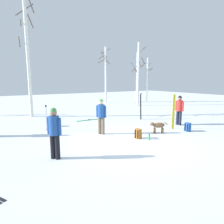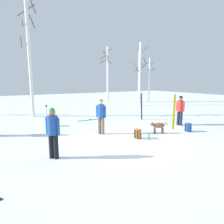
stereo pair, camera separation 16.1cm
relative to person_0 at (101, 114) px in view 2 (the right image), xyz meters
The scene contains 18 objects.
ground_plane 1.88m from the person_0, 75.61° to the right, with size 60.00×60.00×0.00m, color white.
person_0 is the anchor object (origin of this frame).
person_2 3.25m from the person_0, 147.09° to the right, with size 0.37×0.42×1.72m.
person_3 4.83m from the person_0, ahead, with size 0.34×0.52×1.72m.
dog 2.84m from the person_0, 29.47° to the right, with size 0.82×0.48×0.57m.
ski_pair_planted_0 4.29m from the person_0, 23.35° to the left, with size 0.23×0.09×1.76m.
ski_pair_planted_1 3.90m from the person_0, 17.64° to the right, with size 0.14×0.07×1.86m.
ski_pair_lying_0 3.58m from the person_0, 73.46° to the left, with size 1.85×0.23×0.05m.
ski_poles_0 2.86m from the person_0, 137.51° to the left, with size 0.07×0.26×1.36m.
backpack_0 1.99m from the person_0, 55.11° to the right, with size 0.32×0.29×0.44m.
backpack_1 4.48m from the person_0, 25.65° to the right, with size 0.29×0.26×0.44m.
backpack_2 3.36m from the person_0, 119.17° to the left, with size 0.35×0.34×0.44m.
water_bottle_0 2.49m from the person_0, 56.05° to the right, with size 0.08×0.08×0.26m.
birch_tree_1 7.56m from the person_0, 107.15° to the left, with size 1.22×1.33×8.09m.
birch_tree_2 13.77m from the person_0, 58.70° to the left, with size 1.69×1.46×6.33m.
birch_tree_3 11.45m from the person_0, 41.12° to the left, with size 0.86×1.35×6.29m.
birch_tree_4 14.86m from the person_0, 43.88° to the left, with size 1.28×1.27×5.88m.
birch_tree_5 14.69m from the person_0, 39.07° to the left, with size 1.45×1.26×5.28m.
Camera 2 is at (-4.63, -6.40, 2.58)m, focal length 30.63 mm.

